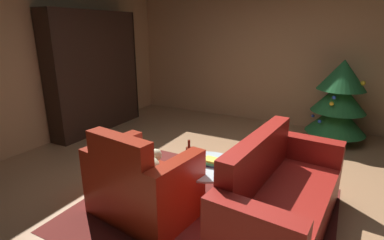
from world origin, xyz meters
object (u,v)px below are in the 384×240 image
object	(u,v)px
coffee_table	(207,168)
book_stack_on_table	(212,162)
couch_red	(280,199)
bottle_on_table	(189,157)
decorated_tree	(339,100)
bookshelf_unit	(100,71)
armchair_red	(141,185)

from	to	relation	value
coffee_table	book_stack_on_table	distance (m)	0.09
couch_red	book_stack_on_table	distance (m)	0.78
coffee_table	bottle_on_table	size ratio (longest dim) A/B	2.35
coffee_table	couch_red	bearing A→B (deg)	-6.87
couch_red	decorated_tree	bearing A→B (deg)	83.13
coffee_table	book_stack_on_table	size ratio (longest dim) A/B	3.08
couch_red	book_stack_on_table	size ratio (longest dim) A/B	7.75
couch_red	book_stack_on_table	xyz separation A→B (m)	(-0.75, 0.13, 0.16)
bottle_on_table	bookshelf_unit	bearing A→B (deg)	149.72
coffee_table	bottle_on_table	distance (m)	0.26
bookshelf_unit	book_stack_on_table	distance (m)	3.28
couch_red	book_stack_on_table	world-z (taller)	couch_red
book_stack_on_table	bottle_on_table	xyz separation A→B (m)	(-0.18, -0.18, 0.09)
couch_red	bookshelf_unit	bearing A→B (deg)	157.24
armchair_red	coffee_table	distance (m)	0.71
couch_red	decorated_tree	distance (m)	2.81
couch_red	coffee_table	xyz separation A→B (m)	(-0.80, 0.10, 0.09)
armchair_red	bottle_on_table	bearing A→B (deg)	46.49
coffee_table	book_stack_on_table	bearing A→B (deg)	30.35
bookshelf_unit	bottle_on_table	bearing A→B (deg)	-30.28
bookshelf_unit	couch_red	bearing A→B (deg)	-22.76
bookshelf_unit	book_stack_on_table	bearing A→B (deg)	-25.86
bottle_on_table	decorated_tree	xyz separation A→B (m)	(1.27, 2.82, 0.14)
armchair_red	bottle_on_table	distance (m)	0.56
armchair_red	coffee_table	xyz separation A→B (m)	(0.48, 0.52, 0.07)
coffee_table	book_stack_on_table	xyz separation A→B (m)	(0.05, 0.03, 0.07)
couch_red	armchair_red	bearing A→B (deg)	-161.84
bookshelf_unit	bottle_on_table	distance (m)	3.19
couch_red	bottle_on_table	xyz separation A→B (m)	(-0.94, -0.05, 0.25)
book_stack_on_table	couch_red	bearing A→B (deg)	-9.56
book_stack_on_table	coffee_table	bearing A→B (deg)	-149.65
bookshelf_unit	decorated_tree	world-z (taller)	bookshelf_unit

